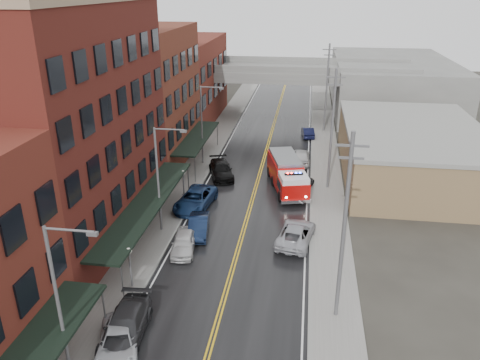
{
  "coord_description": "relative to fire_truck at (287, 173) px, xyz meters",
  "views": [
    {
      "loc": [
        4.72,
        -9.23,
        19.13
      ],
      "look_at": [
        -0.85,
        28.8,
        3.0
      ],
      "focal_mm": 35.0,
      "sensor_mm": 36.0,
      "label": 1
    }
  ],
  "objects": [
    {
      "name": "parked_car_right_0",
      "position": [
        1.26,
        -10.47,
        -0.92
      ],
      "size": [
        3.42,
        5.82,
        1.52
      ],
      "primitive_type": "imported",
      "rotation": [
        0.0,
        0.0,
        2.97
      ],
      "color": "#A3A5AB",
      "rests_on": "ground"
    },
    {
      "name": "brick_building_b",
      "position": [
        -16.43,
        -11.27,
        7.32
      ],
      "size": [
        9.0,
        20.0,
        18.0
      ],
      "primitive_type": "cube",
      "color": "#4C1A14",
      "rests_on": "ground"
    },
    {
      "name": "street_lamp_0",
      "position": [
        -9.68,
        -26.27,
        3.5
      ],
      "size": [
        2.64,
        0.22,
        9.0
      ],
      "color": "#59595B",
      "rests_on": "ground"
    },
    {
      "name": "curb_left",
      "position": [
        -8.78,
        -4.27,
        -1.61
      ],
      "size": [
        0.3,
        160.0,
        0.15
      ],
      "primitive_type": "cube",
      "color": "gray",
      "rests_on": "ground"
    },
    {
      "name": "parked_car_left_5",
      "position": [
        -6.73,
        -10.32,
        -0.95
      ],
      "size": [
        2.15,
        4.6,
        1.46
      ],
      "primitive_type": "imported",
      "rotation": [
        0.0,
        0.0,
        0.14
      ],
      "color": "#0E1932",
      "rests_on": "ground"
    },
    {
      "name": "right_far_block",
      "position": [
        14.87,
        35.73,
        2.32
      ],
      "size": [
        18.0,
        30.0,
        8.0
      ],
      "primitive_type": "cube",
      "color": "slate",
      "rests_on": "ground"
    },
    {
      "name": "parked_car_left_4",
      "position": [
        -7.25,
        -13.07,
        -0.95
      ],
      "size": [
        2.25,
        4.49,
        1.47
      ],
      "primitive_type": "imported",
      "rotation": [
        0.0,
        0.0,
        0.12
      ],
      "color": "#BDBDBD",
      "rests_on": "ground"
    },
    {
      "name": "sidewalk_right",
      "position": [
        4.17,
        -4.27,
        -1.61
      ],
      "size": [
        3.0,
        160.0,
        0.15
      ],
      "primitive_type": "cube",
      "color": "slate",
      "rests_on": "ground"
    },
    {
      "name": "parked_car_right_1",
      "position": [
        1.39,
        -0.07,
        -1.02
      ],
      "size": [
        3.01,
        4.89,
        1.32
      ],
      "primitive_type": "imported",
      "rotation": [
        0.0,
        0.0,
        2.87
      ],
      "color": "black",
      "rests_on": "ground"
    },
    {
      "name": "globe_lamp_1",
      "position": [
        -9.53,
        -18.27,
        0.63
      ],
      "size": [
        0.44,
        0.44,
        3.12
      ],
      "color": "#59595B",
      "rests_on": "ground"
    },
    {
      "name": "parked_car_right_3",
      "position": [
        1.87,
        17.93,
        -1.01
      ],
      "size": [
        1.91,
        4.22,
        1.34
      ],
      "primitive_type": "imported",
      "rotation": [
        0.0,
        0.0,
        3.26
      ],
      "color": "black",
      "rests_on": "ground"
    },
    {
      "name": "brick_building_c",
      "position": [
        -16.43,
        6.23,
        5.82
      ],
      "size": [
        9.0,
        15.0,
        15.0
      ],
      "primitive_type": "cube",
      "color": "brown",
      "rests_on": "ground"
    },
    {
      "name": "parked_car_left_3",
      "position": [
        -8.13,
        -22.97,
        -0.89
      ],
      "size": [
        2.64,
        5.64,
        1.59
      ],
      "primitive_type": "imported",
      "rotation": [
        0.0,
        0.0,
        0.08
      ],
      "color": "#2A2B2D",
      "rests_on": "ground"
    },
    {
      "name": "sidewalk_left",
      "position": [
        -10.43,
        -4.27,
        -1.61
      ],
      "size": [
        3.0,
        160.0,
        0.15
      ],
      "primitive_type": "cube",
      "color": "slate",
      "rests_on": "ground"
    },
    {
      "name": "tan_building",
      "position": [
        12.87,
        5.73,
        0.82
      ],
      "size": [
        14.0,
        22.0,
        5.0
      ],
      "primitive_type": "cube",
      "color": "olive",
      "rests_on": "ground"
    },
    {
      "name": "fire_truck",
      "position": [
        0.0,
        0.0,
        0.0
      ],
      "size": [
        5.01,
        8.91,
        3.11
      ],
      "rotation": [
        0.0,
        0.0,
        0.25
      ],
      "color": "#A90A07",
      "rests_on": "ground"
    },
    {
      "name": "road",
      "position": [
        -3.13,
        -4.27,
        -1.67
      ],
      "size": [
        11.0,
        160.0,
        0.02
      ],
      "primitive_type": "cube",
      "color": "black",
      "rests_on": "ground"
    },
    {
      "name": "awning_2",
      "position": [
        -10.62,
        6.23,
        1.3
      ],
      "size": [
        2.6,
        13.0,
        3.09
      ],
      "color": "black",
      "rests_on": "ground"
    },
    {
      "name": "brick_building_far",
      "position": [
        -16.43,
        23.73,
        4.32
      ],
      "size": [
        9.0,
        20.0,
        12.0
      ],
      "primitive_type": "cube",
      "color": "maroon",
      "rests_on": "ground"
    },
    {
      "name": "utility_pole_0",
      "position": [
        4.07,
        -19.27,
        4.62
      ],
      "size": [
        1.8,
        0.24,
        12.0
      ],
      "color": "#59595B",
      "rests_on": "ground"
    },
    {
      "name": "parked_car_left_2",
      "position": [
        -8.13,
        -24.07,
        -1.01
      ],
      "size": [
        3.45,
        5.26,
        1.34
      ],
      "primitive_type": "imported",
      "rotation": [
        0.0,
        0.0,
        0.27
      ],
      "color": "#B1B4BA",
      "rests_on": "ground"
    },
    {
      "name": "parked_car_right_2",
      "position": [
        1.22,
        7.64,
        -0.85
      ],
      "size": [
        2.07,
        4.92,
        1.66
      ],
      "primitive_type": "imported",
      "rotation": [
        0.0,
        0.0,
        3.16
      ],
      "color": "silver",
      "rests_on": "ground"
    },
    {
      "name": "utility_pole_1",
      "position": [
        4.07,
        0.73,
        4.62
      ],
      "size": [
        1.8,
        0.24,
        12.0
      ],
      "color": "#59595B",
      "rests_on": "ground"
    },
    {
      "name": "overpass",
      "position": [
        -3.13,
        27.73,
        4.3
      ],
      "size": [
        40.0,
        10.0,
        7.5
      ],
      "color": "slate",
      "rests_on": "ground"
    },
    {
      "name": "street_lamp_1",
      "position": [
        -9.68,
        -10.27,
        3.5
      ],
      "size": [
        2.64,
        0.22,
        9.0
      ],
      "color": "#59595B",
      "rests_on": "ground"
    },
    {
      "name": "curb_right",
      "position": [
        2.52,
        -4.27,
        -1.61
      ],
      "size": [
        0.3,
        160.0,
        0.15
      ],
      "primitive_type": "cube",
      "color": "gray",
      "rests_on": "ground"
    },
    {
      "name": "parked_car_left_6",
      "position": [
        -8.13,
        -5.47,
        -0.86
      ],
      "size": [
        3.47,
        6.25,
        1.65
      ],
      "primitive_type": "imported",
      "rotation": [
        0.0,
        0.0,
        -0.13
      ],
      "color": "#15294E",
      "rests_on": "ground"
    },
    {
      "name": "globe_lamp_2",
      "position": [
        -9.53,
        -4.27,
        0.63
      ],
      "size": [
        0.44,
        0.44,
        3.12
      ],
      "color": "#59595B",
      "rests_on": "ground"
    },
    {
      "name": "parked_car_left_7",
      "position": [
        -7.14,
        2.17,
        -0.88
      ],
      "size": [
        3.85,
        5.94,
        1.6
      ],
      "primitive_type": "imported",
      "rotation": [
        0.0,
        0.0,
        0.32
      ],
      "color": "black",
      "rests_on": "ground"
    },
    {
      "name": "street_lamp_2",
      "position": [
        -9.68,
        5.73,
        3.5
      ],
      "size": [
        2.64,
        0.22,
        9.0
      ],
      "color": "#59595B",
      "rests_on": "ground"
    },
    {
      "name": "utility_pole_2",
      "position": [
        4.07,
        20.73,
        4.62
      ],
      "size": [
        1.8,
        0.24,
        12.0
      ],
      "color": "#59595B",
      "rests_on": "ground"
    },
    {
      "name": "awning_1",
      "position": [
        -10.62,
        -11.27,
        1.31
      ],
      "size": [
        2.6,
        18.0,
        3.09
      ],
      "color": "black",
      "rests_on": "ground"
    }
  ]
}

